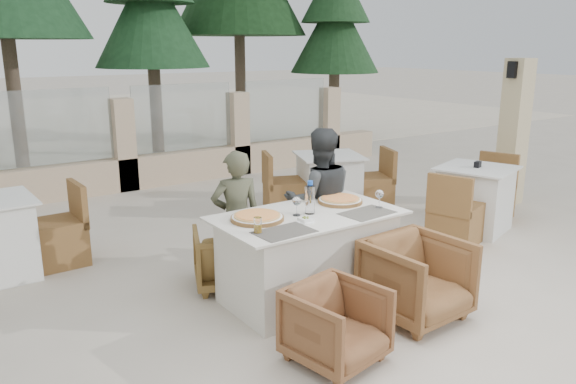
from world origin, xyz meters
TOP-DOWN VIEW (x-y plane):
  - ground at (0.00, 0.00)m, footprint 80.00×80.00m
  - sand_patch at (0.00, 14.00)m, footprint 30.00×16.00m
  - perimeter_wall_far at (0.00, 4.80)m, footprint 10.00×0.34m
  - lantern_pillar at (4.20, 1.00)m, footprint 0.34×0.34m
  - pine_centre at (1.50, 7.20)m, footprint 2.20×2.20m
  - pine_far_right at (5.50, 6.50)m, footprint 1.98×1.98m
  - dining_table at (-0.01, 0.11)m, footprint 1.60×0.90m
  - placemat_near_left at (-0.44, -0.17)m, footprint 0.46×0.32m
  - placemat_near_right at (0.42, -0.15)m, footprint 0.47×0.34m
  - pizza_left at (-0.45, 0.21)m, footprint 0.47×0.47m
  - pizza_right at (0.45, 0.23)m, footprint 0.41×0.41m
  - water_bottle at (0.01, 0.11)m, footprint 0.09×0.09m
  - wine_glass_centre at (-0.11, 0.13)m, footprint 0.08×0.08m
  - wine_glass_corner at (0.62, -0.09)m, footprint 0.10×0.10m
  - beer_glass_left at (-0.62, -0.07)m, footprint 0.07×0.07m
  - beer_glass_right at (0.23, 0.42)m, footprint 0.07×0.07m
  - olive_dish at (-0.15, -0.05)m, footprint 0.14×0.14m
  - armchair_far_left at (-0.46, 0.75)m, footprint 0.77×0.78m
  - armchair_far_right at (0.37, 0.63)m, footprint 0.73×0.75m
  - armchair_near_left at (-0.46, -0.83)m, footprint 0.69×0.70m
  - armchair_near_right at (0.50, -0.68)m, footprint 0.74×0.76m
  - diner_left at (-0.36, 0.73)m, footprint 0.53×0.42m
  - diner_right at (0.47, 0.56)m, footprint 0.85×0.77m
  - bg_table_b at (1.83, 2.10)m, footprint 1.83×1.38m
  - bg_table_c at (2.77, 0.49)m, footprint 1.81×1.28m

SIDE VIEW (x-z plane):
  - ground at x=0.00m, z-range 0.00..0.00m
  - sand_patch at x=0.00m, z-range 0.00..0.01m
  - armchair_far_left at x=-0.46m, z-range 0.00..0.55m
  - armchair_near_left at x=-0.46m, z-range 0.00..0.55m
  - armchair_far_right at x=0.37m, z-range 0.00..0.66m
  - armchair_near_right at x=0.50m, z-range 0.00..0.67m
  - dining_table at x=-0.01m, z-range 0.00..0.77m
  - bg_table_b at x=1.83m, z-range 0.00..0.77m
  - bg_table_c at x=2.77m, z-range 0.00..0.77m
  - diner_left at x=-0.36m, z-range 0.00..1.26m
  - diner_right at x=0.47m, z-range 0.00..1.42m
  - placemat_near_left at x=-0.44m, z-range 0.77..0.77m
  - placemat_near_right at x=0.42m, z-range 0.77..0.77m
  - olive_dish at x=-0.15m, z-range 0.77..0.81m
  - pizza_right at x=0.45m, z-range 0.77..0.82m
  - pizza_left at x=-0.45m, z-range 0.77..0.83m
  - perimeter_wall_far at x=0.00m, z-range 0.00..1.60m
  - beer_glass_left at x=-0.62m, z-range 0.77..0.89m
  - beer_glass_right at x=0.23m, z-range 0.77..0.90m
  - wine_glass_centre at x=-0.11m, z-range 0.77..0.95m
  - wine_glass_corner at x=0.62m, z-range 0.77..0.95m
  - water_bottle at x=0.01m, z-range 0.77..1.06m
  - lantern_pillar at x=4.20m, z-range 0.00..2.00m
  - pine_far_right at x=5.50m, z-range 0.00..4.50m
  - pine_centre at x=1.50m, z-range 0.00..5.00m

